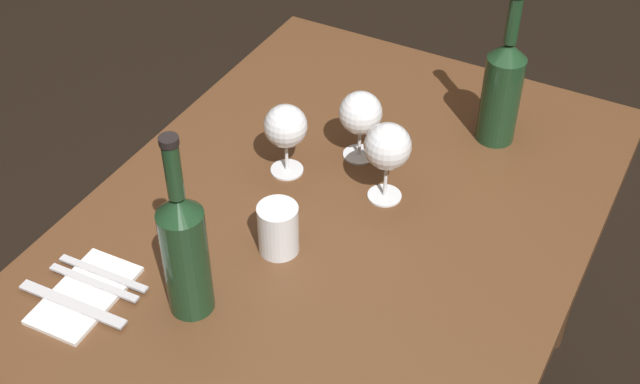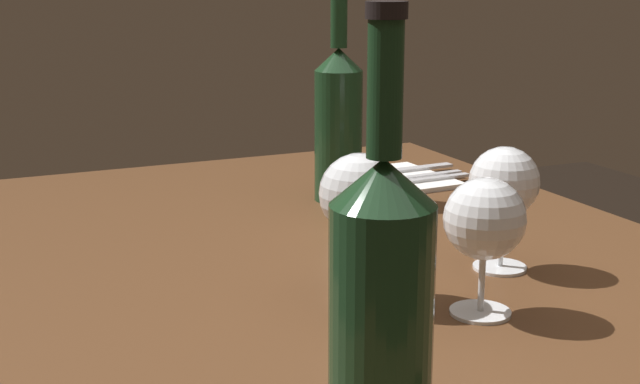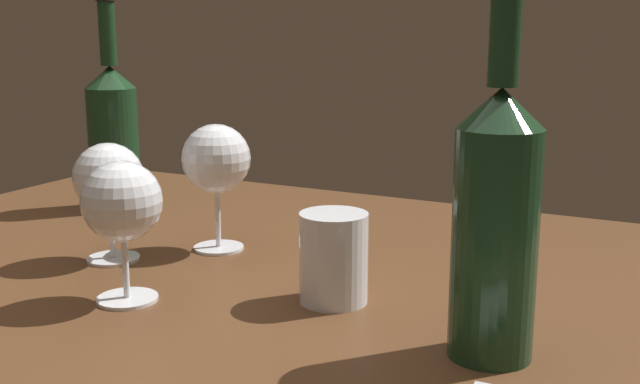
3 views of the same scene
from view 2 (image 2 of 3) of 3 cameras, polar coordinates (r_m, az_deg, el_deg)
name	(u,v)px [view 2 (image 2 of 3)]	position (r m, az deg, el deg)	size (l,w,h in m)	color
dining_table	(355,327)	(1.15, 2.31, -8.74)	(1.30, 0.90, 0.74)	#56351E
wine_glass_left	(504,185)	(1.08, 11.87, 0.46)	(0.09, 0.09, 0.15)	white
wine_glass_right	(485,222)	(0.93, 10.64, -1.91)	(0.09, 0.09, 0.15)	white
wine_glass_centre	(360,197)	(0.95, 2.59, -0.33)	(0.09, 0.09, 0.17)	white
wine_bottle	(381,296)	(0.66, 4.01, -6.74)	(0.08, 0.08, 0.34)	#19381E
wine_bottle_second	(338,119)	(1.38, 1.21, 4.75)	(0.08, 0.08, 0.35)	#19381E
water_tumbler	(356,205)	(1.21, 2.37, -0.82)	(0.07, 0.07, 0.10)	white
folded_napkin	(409,177)	(1.54, 5.82, 0.95)	(0.19, 0.12, 0.01)	white
fork_inner	(417,177)	(1.52, 6.30, 0.99)	(0.02, 0.18, 0.00)	silver
fork_outer	(424,180)	(1.50, 6.78, 0.79)	(0.02, 0.18, 0.00)	silver
table_knife	(401,170)	(1.57, 5.29, 1.42)	(0.03, 0.21, 0.00)	silver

